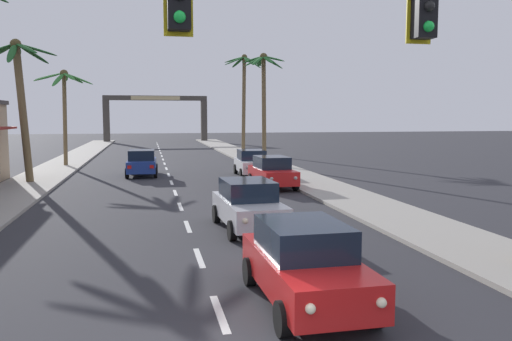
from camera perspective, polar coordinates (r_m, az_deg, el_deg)
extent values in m
cube|color=#9E998E|center=(29.02, 6.57, -1.50)|extent=(3.20, 110.00, 0.14)
cube|color=#9E998E|center=(28.31, -24.99, -2.21)|extent=(3.20, 110.00, 0.14)
cube|color=silver|center=(10.54, -4.02, -15.39)|extent=(0.16, 2.00, 0.01)
cube|color=silver|center=(14.40, -6.27, -9.50)|extent=(0.16, 2.00, 0.01)
cube|color=silver|center=(18.35, -7.52, -6.12)|extent=(0.16, 2.00, 0.01)
cube|color=silver|center=(22.36, -8.32, -3.94)|extent=(0.16, 2.00, 0.01)
cube|color=silver|center=(26.38, -8.87, -2.43)|extent=(0.16, 2.00, 0.01)
cube|color=silver|center=(30.43, -9.28, -1.31)|extent=(0.16, 2.00, 0.01)
cube|color=silver|center=(34.48, -9.59, -0.46)|extent=(0.16, 2.00, 0.01)
cube|color=silver|center=(38.54, -9.83, 0.21)|extent=(0.16, 2.00, 0.01)
cube|color=silver|center=(42.61, -10.03, 0.76)|extent=(0.16, 2.00, 0.01)
cube|color=silver|center=(46.68, -10.19, 1.21)|extent=(0.16, 2.00, 0.01)
cube|color=silver|center=(50.75, -10.33, 1.58)|extent=(0.16, 2.00, 0.01)
cube|color=silver|center=(54.82, -10.44, 1.91)|extent=(0.16, 2.00, 0.01)
cube|color=silver|center=(58.90, -10.55, 2.18)|extent=(0.16, 2.00, 0.01)
cube|color=silver|center=(62.98, -10.63, 2.42)|extent=(0.16, 2.00, 0.01)
cube|color=silver|center=(67.06, -10.71, 2.64)|extent=(0.16, 2.00, 0.01)
cube|color=silver|center=(71.14, -10.78, 2.82)|extent=(0.16, 2.00, 0.01)
cube|color=silver|center=(75.22, -10.84, 2.99)|extent=(0.16, 2.00, 0.01)
cube|color=black|center=(8.77, 18.04, 16.62)|extent=(0.32, 0.26, 0.92)
sphere|color=black|center=(8.65, 18.52, 16.76)|extent=(0.17, 0.17, 0.17)
sphere|color=#1EE54C|center=(8.60, 18.46, 14.80)|extent=(0.17, 0.17, 0.17)
cube|color=yellow|center=(8.91, 17.49, 16.47)|extent=(0.42, 0.03, 1.04)
sphere|color=#1EE54C|center=(7.50, -8.40, 16.38)|extent=(0.17, 0.17, 0.17)
cube|color=red|center=(10.83, 5.43, -11.02)|extent=(1.82, 4.32, 0.72)
cube|color=black|center=(10.79, 5.22, -7.34)|extent=(1.63, 2.22, 0.64)
cylinder|color=black|center=(10.01, 12.89, -14.79)|extent=(0.23, 0.64, 0.64)
cylinder|color=black|center=(9.43, 3.01, -15.96)|extent=(0.23, 0.64, 0.64)
cylinder|color=black|center=(12.49, 7.19, -10.44)|extent=(0.23, 0.64, 0.64)
cylinder|color=black|center=(12.03, -0.71, -11.03)|extent=(0.23, 0.64, 0.64)
sphere|color=#F9EFC6|center=(9.12, 13.63, -13.95)|extent=(0.18, 0.18, 0.18)
sphere|color=#F9EFC6|center=(8.67, 6.01, -14.89)|extent=(0.18, 0.18, 0.18)
cube|color=red|center=(12.98, 5.25, -7.68)|extent=(0.24, 0.06, 0.20)
cube|color=red|center=(12.65, -0.51, -8.02)|extent=(0.24, 0.06, 0.20)
cube|color=silver|center=(17.60, -0.83, -4.35)|extent=(1.94, 4.37, 0.72)
cube|color=black|center=(17.64, -0.94, -2.09)|extent=(1.69, 2.27, 0.64)
cylinder|color=black|center=(16.56, 3.25, -6.29)|extent=(0.25, 0.65, 0.64)
cylinder|color=black|center=(16.14, -2.64, -6.62)|extent=(0.25, 0.65, 0.64)
cylinder|color=black|center=(19.23, 0.70, -4.55)|extent=(0.25, 0.65, 0.64)
cylinder|color=black|center=(18.87, -4.39, -4.77)|extent=(0.25, 0.65, 0.64)
sphere|color=#F9EFC6|center=(15.70, 3.24, -5.33)|extent=(0.18, 0.18, 0.18)
sphere|color=#F9EFC6|center=(15.38, -1.19, -5.57)|extent=(0.18, 0.18, 0.18)
cube|color=red|center=(19.81, -0.42, -2.89)|extent=(0.24, 0.07, 0.20)
cube|color=red|center=(19.54, -4.19, -3.03)|extent=(0.24, 0.07, 0.20)
cube|color=navy|center=(34.26, -12.42, 0.58)|extent=(1.88, 4.35, 0.72)
cube|color=black|center=(34.05, -12.46, 1.69)|extent=(1.66, 2.25, 0.64)
cylinder|color=black|center=(35.75, -13.70, 0.19)|extent=(0.24, 0.65, 0.64)
cylinder|color=black|center=(35.68, -10.94, 0.24)|extent=(0.24, 0.65, 0.64)
cylinder|color=black|center=(32.93, -14.00, -0.31)|extent=(0.24, 0.65, 0.64)
cylinder|color=black|center=(32.86, -11.00, -0.25)|extent=(0.24, 0.65, 0.64)
sphere|color=#B2B2AD|center=(36.44, -13.27, 1.00)|extent=(0.18, 0.18, 0.18)
sphere|color=#B2B2AD|center=(36.39, -11.32, 1.04)|extent=(0.18, 0.18, 0.18)
cube|color=red|center=(32.13, -13.75, 0.37)|extent=(0.24, 0.07, 0.20)
cube|color=red|center=(32.08, -11.40, 0.42)|extent=(0.24, 0.07, 0.20)
cube|color=red|center=(27.86, 1.81, -0.51)|extent=(1.86, 4.34, 0.72)
cube|color=black|center=(27.94, 1.73, 0.91)|extent=(1.65, 2.24, 0.64)
cylinder|color=black|center=(26.79, 4.38, -1.56)|extent=(0.24, 0.65, 0.64)
cylinder|color=black|center=(26.33, 0.79, -1.68)|extent=(0.24, 0.65, 0.64)
cylinder|color=black|center=(29.49, 2.71, -0.85)|extent=(0.24, 0.65, 0.64)
cylinder|color=black|center=(29.07, -0.56, -0.95)|extent=(0.24, 0.65, 0.64)
sphere|color=#B2B2AD|center=(25.96, 4.37, -0.83)|extent=(0.18, 0.18, 0.18)
sphere|color=#B2B2AD|center=(25.61, 1.73, -0.90)|extent=(0.18, 0.18, 0.18)
cube|color=red|center=(30.10, 1.96, 0.17)|extent=(0.24, 0.07, 0.20)
cube|color=red|center=(29.78, -0.49, 0.11)|extent=(0.24, 0.07, 0.20)
cube|color=silver|center=(33.28, -0.47, 0.56)|extent=(1.92, 4.36, 0.72)
cube|color=black|center=(33.37, -0.51, 1.75)|extent=(1.68, 2.26, 0.64)
cylinder|color=black|center=(32.08, 1.46, -0.29)|extent=(0.24, 0.65, 0.64)
cylinder|color=black|center=(31.80, -1.60, -0.35)|extent=(0.24, 0.65, 0.64)
cylinder|color=black|center=(34.86, 0.56, 0.22)|extent=(0.24, 0.65, 0.64)
cylinder|color=black|center=(34.59, -2.26, 0.17)|extent=(0.24, 0.65, 0.64)
sphere|color=#B2B2AD|center=(31.26, 1.29, 0.35)|extent=(0.18, 0.18, 0.18)
sphere|color=#B2B2AD|center=(31.05, -0.96, 0.32)|extent=(0.18, 0.18, 0.18)
cube|color=red|center=(35.50, 0.02, 1.07)|extent=(0.24, 0.07, 0.20)
cube|color=red|center=(35.31, -2.09, 1.04)|extent=(0.24, 0.07, 0.20)
cylinder|color=brown|center=(31.96, -24.23, 5.53)|extent=(0.84, 0.41, 7.75)
ellipsoid|color=#1E5123|center=(32.08, -22.97, 12.14)|extent=(2.20, 0.56, 0.75)
ellipsoid|color=#1E5123|center=(32.74, -23.35, 11.70)|extent=(1.76, 1.74, 1.07)
ellipsoid|color=#1E5123|center=(33.31, -24.79, 11.97)|extent=(0.75, 2.25, 0.58)
ellipsoid|color=#1E5123|center=(32.98, -26.18, 11.73)|extent=(2.01, 1.53, 0.86)
ellipsoid|color=#1E5123|center=(31.28, -25.25, 11.65)|extent=(0.42, 1.94, 1.35)
ellipsoid|color=#1E5123|center=(31.29, -23.96, 12.20)|extent=(1.72, 1.89, 0.82)
sphere|color=#4C4223|center=(32.25, -24.92, 12.49)|extent=(0.60, 0.60, 0.60)
cylinder|color=brown|center=(41.69, -20.27, 5.13)|extent=(0.41, 0.29, 6.94)
ellipsoid|color=#2D702D|center=(41.45, -18.94, 9.53)|extent=(2.21, 0.76, 0.98)
ellipsoid|color=#2D702D|center=(42.63, -19.41, 9.56)|extent=(1.49, 2.13, 0.76)
ellipsoid|color=#2D702D|center=(42.90, -20.27, 9.62)|extent=(0.59, 2.29, 0.59)
ellipsoid|color=#2D702D|center=(42.23, -21.77, 9.60)|extent=(2.29, 0.96, 0.63)
ellipsoid|color=#2D702D|center=(41.54, -21.84, 9.54)|extent=(2.22, 1.18, 0.81)
ellipsoid|color=#2D702D|center=(40.84, -20.91, 9.34)|extent=(0.92, 2.11, 1.22)
ellipsoid|color=#2D702D|center=(40.74, -19.85, 9.71)|extent=(1.37, 2.17, 0.78)
sphere|color=#4C4223|center=(41.79, -20.37, 9.96)|extent=(0.60, 0.60, 0.60)
cylinder|color=brown|center=(40.11, 0.88, 6.43)|extent=(0.40, 0.32, 8.27)
ellipsoid|color=#236028|center=(40.32, 1.89, 11.79)|extent=(1.59, 0.71, 1.06)
ellipsoid|color=#236028|center=(40.88, 1.66, 11.92)|extent=(1.63, 1.22, 0.77)
ellipsoid|color=#236028|center=(41.09, 0.52, 11.90)|extent=(0.49, 1.69, 0.76)
ellipsoid|color=#236028|center=(40.63, -0.30, 12.11)|extent=(1.66, 1.27, 0.56)
ellipsoid|color=#236028|center=(39.97, -0.18, 11.95)|extent=(1.66, 0.78, 0.91)
ellipsoid|color=#236028|center=(39.65, 0.23, 12.01)|extent=(1.42, 1.43, 0.90)
ellipsoid|color=#236028|center=(39.59, 1.33, 12.09)|extent=(0.73, 1.70, 0.80)
ellipsoid|color=#236028|center=(40.05, 1.99, 12.19)|extent=(1.66, 1.26, 0.57)
sphere|color=#4C4223|center=(40.35, 0.83, 12.39)|extent=(0.60, 0.60, 0.60)
cylinder|color=brown|center=(54.02, -1.35, 7.14)|extent=(0.51, 0.37, 9.80)
ellipsoid|color=#236028|center=(54.51, -0.20, 11.85)|extent=(2.12, 0.41, 1.14)
ellipsoid|color=#236028|center=(55.31, -0.76, 11.97)|extent=(1.69, 2.02, 0.77)
ellipsoid|color=#236028|center=(55.42, -1.32, 11.95)|extent=(0.75, 2.28, 0.78)
ellipsoid|color=#236028|center=(55.14, -1.97, 11.82)|extent=(1.33, 2.10, 1.08)
ellipsoid|color=#236028|center=(54.78, -2.39, 12.09)|extent=(2.11, 1.59, 0.65)
ellipsoid|color=#236028|center=(53.97, -2.37, 11.97)|extent=(2.20, 0.75, 1.04)
ellipsoid|color=#236028|center=(53.42, -1.95, 12.14)|extent=(1.84, 1.88, 0.84)
ellipsoid|color=#236028|center=(53.27, -1.06, 12.12)|extent=(0.43, 2.21, 0.91)
ellipsoid|color=#236028|center=(53.87, -0.36, 11.79)|extent=(1.83, 1.53, 1.38)
sphere|color=#4C4223|center=(54.36, -1.29, 12.35)|extent=(0.60, 0.60, 0.60)
cube|color=#423D38|center=(78.98, -16.13, 5.22)|extent=(0.90, 0.90, 6.13)
cube|color=#423D38|center=(79.21, -5.75, 5.43)|extent=(0.90, 0.90, 6.13)
cube|color=#423D38|center=(78.81, -10.98, 7.83)|extent=(15.16, 0.60, 0.70)
cube|color=tan|center=(78.49, -10.98, 7.84)|extent=(7.13, 0.08, 0.56)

